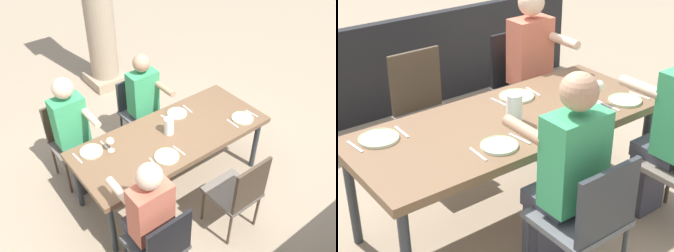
{
  "view_description": "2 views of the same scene",
  "coord_description": "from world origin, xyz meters",
  "views": [
    {
      "loc": [
        -1.8,
        -2.28,
        3.14
      ],
      "look_at": [
        -0.03,
        0.03,
        0.85
      ],
      "focal_mm": 39.0,
      "sensor_mm": 36.0,
      "label": 1
    },
    {
      "loc": [
        1.87,
        2.39,
        2.24
      ],
      "look_at": [
        0.1,
        0.1,
        0.76
      ],
      "focal_mm": 57.06,
      "sensor_mm": 36.0,
      "label": 2
    }
  ],
  "objects": [
    {
      "name": "ground_plane",
      "position": [
        0.0,
        0.0,
        0.0
      ],
      "size": [
        16.0,
        16.0,
        0.0
      ],
      "primitive_type": "plane",
      "color": "gray"
    },
    {
      "name": "dining_table",
      "position": [
        0.0,
        0.0,
        0.68
      ],
      "size": [
        2.08,
        0.87,
        0.74
      ],
      "color": "brown",
      "rests_on": "ground"
    },
    {
      "name": "chair_west_north",
      "position": [
        -0.78,
        0.86,
        0.53
      ],
      "size": [
        0.44,
        0.44,
        0.92
      ],
      "color": "#6A6158",
      "rests_on": "ground"
    },
    {
      "name": "chair_west_south",
      "position": [
        -0.78,
        -0.86,
        0.53
      ],
      "size": [
        0.44,
        0.44,
        0.93
      ],
      "color": "#4F4F50",
      "rests_on": "ground"
    },
    {
      "name": "chair_mid_north",
      "position": [
        0.14,
        0.85,
        0.53
      ],
      "size": [
        0.44,
        0.44,
        0.89
      ],
      "color": "#5B5E61",
      "rests_on": "ground"
    },
    {
      "name": "chair_mid_south",
      "position": [
        0.14,
        -0.86,
        0.54
      ],
      "size": [
        0.44,
        0.44,
        0.95
      ],
      "color": "#6A6158",
      "rests_on": "ground"
    },
    {
      "name": "diner_woman_green",
      "position": [
        0.14,
        0.66,
        0.7
      ],
      "size": [
        0.35,
        0.49,
        1.31
      ],
      "color": "#3F3F4C",
      "rests_on": "ground"
    },
    {
      "name": "diner_man_white",
      "position": [
        -0.78,
        0.67,
        0.72
      ],
      "size": [
        0.35,
        0.5,
        1.34
      ],
      "color": "#3F3F4C",
      "rests_on": "ground"
    },
    {
      "name": "diner_guest_third",
      "position": [
        -0.78,
        -0.67,
        0.71
      ],
      "size": [
        0.35,
        0.49,
        1.32
      ],
      "color": "#3F3F4C",
      "rests_on": "ground"
    },
    {
      "name": "plate_0",
      "position": [
        -0.79,
        0.27,
        0.74
      ],
      "size": [
        0.23,
        0.23,
        0.02
      ],
      "color": "silver",
      "rests_on": "dining_table"
    },
    {
      "name": "wine_glass_0",
      "position": [
        -0.62,
        0.17,
        0.85
      ],
      "size": [
        0.08,
        0.08,
        0.16
      ],
      "color": "white",
      "rests_on": "dining_table"
    },
    {
      "name": "fork_0",
      "position": [
        -0.94,
        0.27,
        0.74
      ],
      "size": [
        0.03,
        0.17,
        0.01
      ],
      "primitive_type": "cube",
      "rotation": [
        0.0,
        0.0,
        0.07
      ],
      "color": "silver",
      "rests_on": "dining_table"
    },
    {
      "name": "spoon_0",
      "position": [
        -0.64,
        0.27,
        0.74
      ],
      "size": [
        0.02,
        0.17,
        0.01
      ],
      "primitive_type": "cube",
      "rotation": [
        0.0,
        0.0,
        0.02
      ],
      "color": "silver",
      "rests_on": "dining_table"
    },
    {
      "name": "plate_1",
      "position": [
        -0.25,
        -0.24,
        0.74
      ],
      "size": [
        0.24,
        0.24,
        0.02
      ],
      "color": "silver",
      "rests_on": "dining_table"
    },
    {
      "name": "fork_1",
      "position": [
        -0.4,
        -0.24,
        0.74
      ],
      "size": [
        0.03,
        0.17,
        0.01
      ],
      "primitive_type": "cube",
      "rotation": [
        0.0,
        0.0,
        -0.11
      ],
      "color": "silver",
      "rests_on": "dining_table"
    },
    {
      "name": "spoon_1",
      "position": [
        -0.1,
        -0.24,
        0.74
      ],
      "size": [
        0.03,
        0.17,
        0.01
      ],
      "primitive_type": "cube",
      "rotation": [
        0.0,
        0.0,
        0.08
      ],
      "color": "silver",
      "rests_on": "dining_table"
    },
    {
      "name": "plate_2",
      "position": [
        0.27,
        0.25,
        0.74
      ],
      "size": [
        0.22,
        0.22,
        0.02
      ],
      "color": "white",
      "rests_on": "dining_table"
    },
    {
      "name": "fork_2",
      "position": [
        0.12,
        0.25,
        0.74
      ],
      "size": [
        0.03,
        0.17,
        0.01
      ],
      "primitive_type": "cube",
      "rotation": [
        0.0,
        0.0,
        0.11
      ],
      "color": "silver",
      "rests_on": "dining_table"
    },
    {
      "name": "spoon_2",
      "position": [
        0.42,
        0.25,
        0.74
      ],
      "size": [
        0.02,
        0.17,
        0.01
      ],
      "primitive_type": "cube",
      "rotation": [
        0.0,
        0.0,
        -0.05
      ],
      "color": "silver",
      "rests_on": "dining_table"
    },
    {
      "name": "plate_3",
      "position": [
        0.78,
        -0.25,
        0.74
      ],
      "size": [
        0.24,
        0.24,
        0.02
      ],
      "color": "silver",
      "rests_on": "dining_table"
    },
    {
      "name": "fork_3",
      "position": [
        0.63,
        -0.25,
        0.74
      ],
      "size": [
        0.02,
        0.17,
        0.01
      ],
      "primitive_type": "cube",
      "rotation": [
        0.0,
        0.0,
        -0.02
      ],
      "color": "silver",
      "rests_on": "dining_table"
    },
    {
      "name": "spoon_3",
      "position": [
        0.93,
        -0.25,
        0.74
      ],
      "size": [
        0.03,
        0.17,
        0.01
      ],
      "primitive_type": "cube",
      "rotation": [
        0.0,
        0.0,
        0.1
      ],
      "color": "silver",
      "rests_on": "dining_table"
    },
    {
      "name": "water_pitcher",
      "position": [
        -0.01,
        0.04,
        0.82
      ],
      "size": [
        0.1,
        0.1,
        0.18
      ],
      "color": "white",
      "rests_on": "dining_table"
    }
  ]
}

